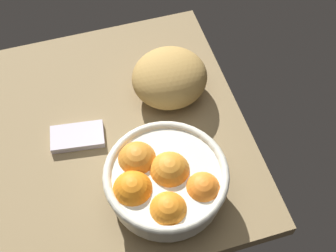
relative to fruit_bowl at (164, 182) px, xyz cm
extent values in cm
cube|color=olive|center=(-15.27, 17.66, -7.68)|extent=(74.80, 62.52, 3.00)
cylinder|color=silver|center=(0.55, 0.29, -4.94)|extent=(10.67, 10.67, 2.50)
cylinder|color=silver|center=(0.55, 0.29, -0.78)|extent=(21.72, 21.72, 5.80)
torus|color=silver|center=(0.55, 0.29, 2.12)|extent=(23.32, 23.32, 1.60)
sphere|color=orange|center=(1.45, 1.04, 0.89)|extent=(7.90, 7.90, 7.90)
sphere|color=orange|center=(-1.03, -6.31, 0.76)|extent=(7.17, 7.17, 7.17)
sphere|color=orange|center=(-3.70, 5.09, 0.85)|extent=(7.67, 7.67, 7.67)
sphere|color=orange|center=(6.18, -4.09, 0.70)|extent=(6.80, 6.80, 6.80)
sphere|color=orange|center=(-6.02, -0.74, 0.85)|extent=(7.68, 7.68, 7.68)
ellipsoid|color=#B08947|center=(8.59, 24.74, -1.14)|extent=(20.08, 19.55, 10.08)
cube|color=silver|center=(-13.79, 18.17, -5.42)|extent=(11.92, 7.65, 1.53)
camera|label=1|loc=(-10.75, -38.69, 77.62)|focal=49.94mm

